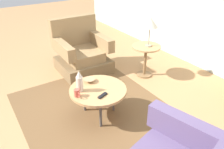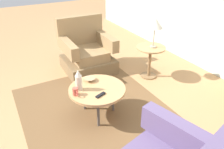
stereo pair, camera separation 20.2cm
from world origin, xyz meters
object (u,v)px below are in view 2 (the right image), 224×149
(side_table, at_px, (150,55))
(bowl, at_px, (90,79))
(coffee_table, at_px, (97,90))
(mug, at_px, (75,92))
(vase, at_px, (79,80))
(table_lamp, at_px, (155,24))
(armchair, at_px, (87,53))
(tv_remote_dark, at_px, (101,95))

(side_table, relative_size, bowl, 3.64)
(coffee_table, bearing_deg, mug, -87.78)
(coffee_table, relative_size, vase, 2.60)
(side_table, relative_size, vase, 1.99)
(coffee_table, distance_m, vase, 0.29)
(side_table, relative_size, table_lamp, 1.15)
(armchair, distance_m, bowl, 1.24)
(armchair, relative_size, coffee_table, 1.28)
(side_table, xyz_separation_m, vase, (0.46, -1.50, 0.16))
(bowl, bearing_deg, tv_remote_dark, -4.33)
(armchair, bearing_deg, side_table, 136.45)
(table_lamp, bearing_deg, side_table, -134.18)
(armchair, bearing_deg, mug, 63.01)
(tv_remote_dark, bearing_deg, side_table, -172.02)
(mug, bearing_deg, table_lamp, 108.30)
(table_lamp, relative_size, bowl, 3.17)
(bowl, bearing_deg, table_lamp, 102.71)
(bowl, bearing_deg, armchair, 159.34)
(bowl, xyz_separation_m, tv_remote_dark, (0.40, -0.03, -0.01))
(table_lamp, distance_m, vase, 1.64)
(coffee_table, distance_m, bowl, 0.23)
(tv_remote_dark, bearing_deg, table_lamp, -173.25)
(table_lamp, bearing_deg, coffee_table, -68.28)
(armchair, relative_size, mug, 7.83)
(side_table, height_order, vase, vase)
(armchair, xyz_separation_m, side_table, (0.83, 0.85, 0.09))
(armchair, height_order, coffee_table, armchair)
(table_lamp, relative_size, tv_remote_dark, 3.32)
(armchair, bearing_deg, vase, 64.24)
(armchair, height_order, table_lamp, table_lamp)
(bowl, relative_size, tv_remote_dark, 1.05)
(table_lamp, bearing_deg, mug, -71.70)
(coffee_table, bearing_deg, side_table, 113.00)
(side_table, xyz_separation_m, mug, (0.56, -1.58, 0.07))
(armchair, distance_m, coffee_table, 1.44)
(table_lamp, relative_size, vase, 1.73)
(coffee_table, bearing_deg, tv_remote_dark, -11.81)
(coffee_table, xyz_separation_m, table_lamp, (-0.52, 1.31, 0.58))
(vase, height_order, bowl, vase)
(coffee_table, distance_m, mug, 0.31)
(coffee_table, height_order, side_table, side_table)
(table_lamp, relative_size, mug, 4.06)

